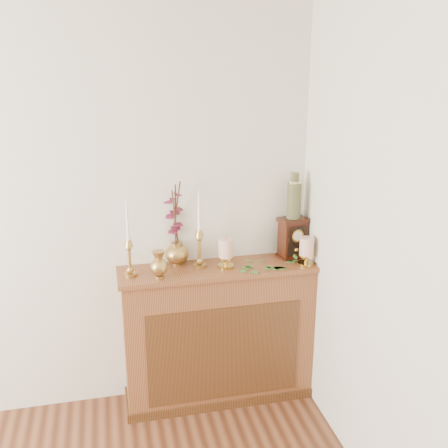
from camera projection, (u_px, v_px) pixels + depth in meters
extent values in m
cube|color=brown|center=(219.00, 335.00, 3.38)|extent=(1.20, 0.30, 0.90)
cube|color=#563518|center=(224.00, 354.00, 3.25)|extent=(0.96, 0.01, 0.63)
cube|color=brown|center=(219.00, 269.00, 3.24)|extent=(1.24, 0.34, 0.03)
cube|color=#563518|center=(219.00, 391.00, 3.51)|extent=(1.23, 0.33, 0.06)
cylinder|color=tan|center=(130.00, 275.00, 3.09)|extent=(0.08, 0.08, 0.02)
sphere|color=tan|center=(130.00, 270.00, 3.08)|extent=(0.04, 0.04, 0.04)
cylinder|color=tan|center=(130.00, 259.00, 3.06)|extent=(0.02, 0.02, 0.13)
sphere|color=tan|center=(129.00, 248.00, 3.04)|extent=(0.03, 0.03, 0.03)
cone|color=tan|center=(129.00, 243.00, 3.03)|extent=(0.05, 0.05, 0.04)
cone|color=white|center=(127.00, 221.00, 2.99)|extent=(0.02, 0.02, 0.24)
cylinder|color=tan|center=(200.00, 266.00, 3.22)|extent=(0.08, 0.08, 0.02)
sphere|color=tan|center=(200.00, 261.00, 3.21)|extent=(0.04, 0.04, 0.04)
cylinder|color=tan|center=(200.00, 250.00, 3.19)|extent=(0.02, 0.02, 0.14)
sphere|color=tan|center=(199.00, 238.00, 3.17)|extent=(0.04, 0.04, 0.04)
cone|color=tan|center=(199.00, 233.00, 3.16)|extent=(0.05, 0.05, 0.04)
cone|color=white|center=(199.00, 211.00, 3.12)|extent=(0.02, 0.02, 0.26)
cylinder|color=tan|center=(159.00, 277.00, 3.06)|extent=(0.05, 0.05, 0.02)
sphere|color=tan|center=(159.00, 267.00, 3.04)|extent=(0.10, 0.10, 0.10)
cone|color=tan|center=(159.00, 255.00, 3.02)|extent=(0.08, 0.08, 0.05)
cylinder|color=tan|center=(177.00, 263.00, 3.27)|extent=(0.06, 0.06, 0.01)
ellipsoid|color=tan|center=(177.00, 254.00, 3.25)|extent=(0.15, 0.15, 0.13)
cylinder|color=tan|center=(177.00, 244.00, 3.23)|extent=(0.07, 0.07, 0.03)
cylinder|color=#472819|center=(175.00, 216.00, 3.19)|extent=(0.05, 0.09, 0.35)
cylinder|color=#472819|center=(176.00, 214.00, 3.19)|extent=(0.01, 0.08, 0.38)
cylinder|color=#472819|center=(176.00, 211.00, 3.18)|extent=(0.05, 0.13, 0.40)
cylinder|color=gold|center=(226.00, 266.00, 3.22)|extent=(0.10, 0.10, 0.02)
cylinder|color=gold|center=(226.00, 261.00, 3.21)|extent=(0.02, 0.02, 0.05)
cylinder|color=gold|center=(226.00, 257.00, 3.20)|extent=(0.10, 0.10, 0.01)
cylinder|color=beige|center=(226.00, 248.00, 3.18)|extent=(0.09, 0.09, 0.11)
cylinder|color=#472819|center=(226.00, 238.00, 3.16)|extent=(0.00, 0.00, 0.01)
cylinder|color=gold|center=(306.00, 264.00, 3.26)|extent=(0.10, 0.10, 0.02)
cylinder|color=gold|center=(306.00, 259.00, 3.25)|extent=(0.02, 0.02, 0.04)
cylinder|color=gold|center=(306.00, 256.00, 3.24)|extent=(0.09, 0.09, 0.01)
cylinder|color=beige|center=(307.00, 246.00, 3.22)|extent=(0.09, 0.09, 0.11)
cylinder|color=#472819|center=(307.00, 237.00, 3.20)|extent=(0.00, 0.00, 0.01)
cube|color=#3C6A28|center=(304.00, 266.00, 3.23)|extent=(0.04, 0.05, 0.00)
cube|color=#3C6A28|center=(251.00, 265.00, 3.25)|extent=(0.05, 0.05, 0.00)
cube|color=#3C6A28|center=(269.00, 270.00, 3.17)|extent=(0.05, 0.04, 0.00)
cube|color=#3C6A28|center=(281.00, 262.00, 3.30)|extent=(0.06, 0.06, 0.00)
cube|color=#3C6A28|center=(263.00, 269.00, 3.20)|extent=(0.05, 0.04, 0.00)
cube|color=#3C6A28|center=(302.00, 265.00, 3.26)|extent=(0.06, 0.05, 0.00)
cube|color=#3C6A28|center=(247.00, 269.00, 3.20)|extent=(0.06, 0.06, 0.00)
cube|color=#3C6A28|center=(297.00, 261.00, 3.32)|extent=(0.05, 0.04, 0.00)
cube|color=#3C6A28|center=(277.00, 267.00, 3.23)|extent=(0.06, 0.05, 0.00)
cube|color=#3C6A28|center=(255.00, 272.00, 3.15)|extent=(0.06, 0.05, 0.00)
cube|color=#3C6A28|center=(298.00, 263.00, 3.28)|extent=(0.05, 0.06, 0.00)
cube|color=#3C6A28|center=(278.00, 264.00, 3.26)|extent=(0.05, 0.06, 0.00)
cube|color=#3C6A28|center=(250.00, 261.00, 3.20)|extent=(0.05, 0.05, 0.02)
cube|color=#3C6A28|center=(261.00, 261.00, 3.15)|extent=(0.03, 0.04, 0.02)
cube|color=#3C6A28|center=(295.00, 257.00, 3.25)|extent=(0.05, 0.05, 0.02)
cube|color=black|center=(292.00, 256.00, 3.39)|extent=(0.20, 0.16, 0.02)
cube|color=black|center=(292.00, 239.00, 3.36)|extent=(0.18, 0.14, 0.23)
cube|color=black|center=(293.00, 220.00, 3.32)|extent=(0.20, 0.16, 0.03)
cube|color=black|center=(297.00, 241.00, 3.31)|extent=(0.12, 0.03, 0.19)
cylinder|color=#F8BD49|center=(297.00, 236.00, 3.29)|extent=(0.08, 0.03, 0.08)
cylinder|color=silver|center=(297.00, 236.00, 3.29)|extent=(0.06, 0.02, 0.06)
sphere|color=#F8BD49|center=(296.00, 250.00, 3.33)|extent=(0.03, 0.03, 0.03)
cylinder|color=#193228|center=(294.00, 201.00, 3.28)|extent=(0.09, 0.09, 0.23)
cylinder|color=#193228|center=(295.00, 179.00, 3.24)|extent=(0.05, 0.05, 0.08)
cylinder|color=#D0BB78|center=(295.00, 182.00, 3.24)|extent=(0.06, 0.06, 0.02)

